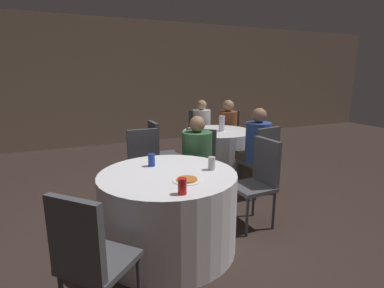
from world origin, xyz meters
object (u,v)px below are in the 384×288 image
person_floral_shirt (227,131)px  bottle_far (222,123)px  soda_can_red (182,186)px  table_near (168,211)px  chair_far_north (200,131)px  chair_far_west (159,148)px  soda_can_blue (152,160)px  chair_near_southwest (88,253)px  pizza_plate_near (187,180)px  chair_near_northeast (199,161)px  chair_far_northeast (228,131)px  person_green_jacket (195,163)px  person_white_shirt (203,132)px  soda_can_silver (212,163)px  chair_far_south (263,156)px  chair_near_north (145,161)px  chair_near_east (259,175)px  person_blue_shirt (254,150)px  table_far (217,154)px

person_floral_shirt → bottle_far: (-0.48, -0.64, 0.27)m
person_floral_shirt → soda_can_red: bearing=94.6°
table_near → chair_far_north: 2.99m
table_near → chair_far_west: chair_far_west is taller
table_near → soda_can_blue: (-0.07, 0.26, 0.43)m
chair_near_southwest → pizza_plate_near: size_ratio=3.82×
soda_can_blue → soda_can_red: same height
table_near → chair_near_northeast: size_ratio=1.32×
chair_far_northeast → soda_can_red: size_ratio=7.73×
person_green_jacket → person_white_shirt: (0.94, 1.73, -0.00)m
chair_far_north → soda_can_silver: bearing=75.2°
soda_can_red → soda_can_blue: bearing=90.7°
soda_can_red → chair_far_west: bearing=76.6°
person_white_shirt → soda_can_blue: person_white_shirt is taller
chair_far_west → soda_can_red: size_ratio=7.73×
chair_far_south → chair_far_northeast: (0.48, 1.68, 0.00)m
person_white_shirt → soda_can_silver: (-1.11, -2.46, 0.22)m
chair_near_north → person_white_shirt: (1.45, 1.35, 0.02)m
chair_near_east → chair_near_north: (-0.97, 1.00, 0.00)m
chair_near_southwest → soda_can_silver: chair_near_southwest is taller
soda_can_blue → bottle_far: size_ratio=0.52×
person_blue_shirt → table_far: bearing=90.0°
chair_far_northeast → person_green_jacket: person_green_jacket is taller
chair_near_northeast → person_green_jacket: size_ratio=0.84×
person_blue_shirt → bottle_far: 0.79m
chair_near_southwest → person_floral_shirt: person_floral_shirt is taller
chair_near_northeast → person_white_shirt: 1.81m
person_green_jacket → bottle_far: 1.28m
chair_far_west → soda_can_silver: bearing=-1.0°
chair_near_north → person_white_shirt: bearing=-133.5°
table_far → bottle_far: 0.49m
table_far → person_floral_shirt: 0.82m
person_green_jacket → person_blue_shirt: bearing=-128.9°
chair_far_northeast → person_floral_shirt: (-0.11, -0.13, 0.03)m
chair_near_north → soda_can_blue: (-0.14, -0.78, 0.24)m
chair_near_north → soda_can_red: bearing=88.9°
person_floral_shirt → soda_can_silver: bearing=97.2°
table_near → chair_far_north: size_ratio=1.32×
chair_far_northeast → pizza_plate_near: bearing=93.8°
chair_near_northeast → bottle_far: 1.13m
person_white_shirt → pizza_plate_near: 3.01m
table_far → chair_far_south: 0.98m
chair_far_north → table_near: bearing=67.5°
chair_far_northeast → soda_can_blue: chair_far_northeast is taller
chair_near_southwest → person_floral_shirt: 3.96m
person_floral_shirt → pizza_plate_near: size_ratio=4.64×
table_near → table_far: 2.13m
chair_far_northeast → chair_near_northeast: bearing=90.0°
chair_near_southwest → soda_can_blue: bearing=101.6°
table_near → chair_near_east: 1.06m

